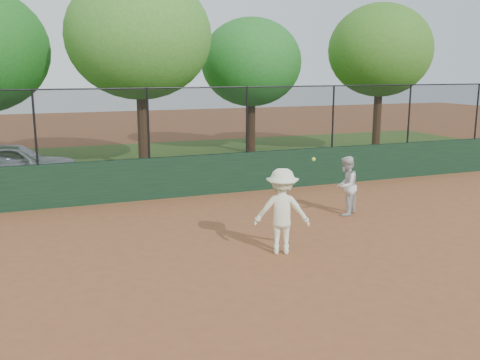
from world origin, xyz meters
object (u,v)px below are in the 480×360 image
object	(u,v)px
player_second	(346,186)
player_main	(282,211)
tree_4	(381,51)
tree_2	(139,36)
tree_3	(252,62)
parked_car	(12,164)

from	to	relation	value
player_second	player_main	xyz separation A→B (m)	(-2.81, -2.06, 0.11)
player_main	tree_4	xyz separation A→B (m)	(9.40, 10.06, 3.59)
player_main	tree_2	bearing A→B (deg)	94.51
tree_3	player_second	bearing A→B (deg)	-99.41
parked_car	tree_3	size ratio (longest dim) A/B	0.69
tree_4	tree_3	bearing A→B (deg)	151.64
player_second	tree_4	distance (m)	11.01
player_second	tree_4	bearing A→B (deg)	-167.20
player_main	tree_4	size ratio (longest dim) A/B	0.31
tree_2	tree_3	distance (m)	5.98
parked_car	tree_2	bearing A→B (deg)	-69.48
player_second	tree_2	bearing A→B (deg)	-103.73
parked_car	tree_3	distance (m)	10.98
parked_car	tree_3	bearing A→B (deg)	-62.90
player_main	parked_car	bearing A→B (deg)	120.10
player_main	tree_2	xyz separation A→B (m)	(-0.80, 10.17, 3.96)
tree_4	tree_2	bearing A→B (deg)	179.37
parked_car	tree_4	size ratio (longest dim) A/B	0.64
tree_2	tree_4	world-z (taller)	tree_2
tree_2	tree_3	xyz separation A→B (m)	(5.37, 2.50, -0.85)
tree_2	tree_3	bearing A→B (deg)	24.93
parked_car	tree_4	distance (m)	15.19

